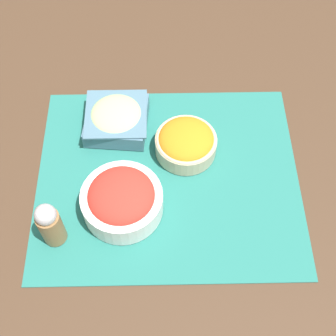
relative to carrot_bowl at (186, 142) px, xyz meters
The scene contains 6 objects.
ground_plane 0.08m from the carrot_bowl, 59.07° to the left, with size 3.00×3.00×0.00m, color #422D1E.
placemat 0.08m from the carrot_bowl, 59.07° to the left, with size 0.50×0.42×0.00m.
carrot_bowl is the anchor object (origin of this frame).
tomato_bowl 0.17m from the carrot_bowl, 46.88° to the left, with size 0.15×0.15×0.07m.
cucumber_bowl 0.15m from the carrot_bowl, 25.04° to the right, with size 0.13×0.13×0.05m.
pepper_shaker 0.30m from the carrot_bowl, 37.32° to the left, with size 0.04×0.04×0.10m.
Camera 1 is at (0.01, 0.46, 0.77)m, focal length 50.00 mm.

